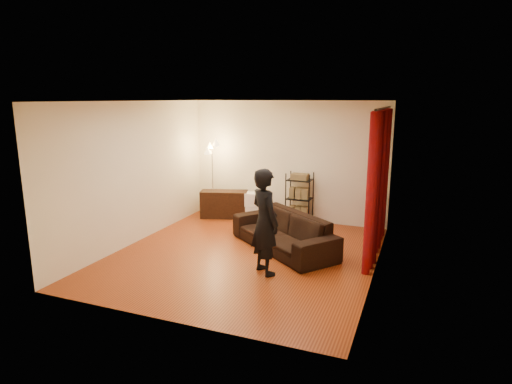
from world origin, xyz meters
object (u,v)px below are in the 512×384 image
at_px(person, 265,222).
at_px(media_cabinet, 224,204).
at_px(floor_lamp, 213,180).
at_px(storage_boxes, 254,206).
at_px(wire_shelf, 299,199).
at_px(sofa, 283,232).

relative_size(person, media_cabinet, 1.56).
bearing_deg(floor_lamp, storage_boxes, 12.28).
distance_m(storage_boxes, wire_shelf, 1.10).
distance_m(media_cabinet, wire_shelf, 1.80).
xyz_separation_m(media_cabinet, wire_shelf, (1.78, 0.12, 0.26)).
bearing_deg(floor_lamp, sofa, -33.64).
relative_size(person, wire_shelf, 1.47).
relative_size(storage_boxes, wire_shelf, 0.55).
relative_size(person, storage_boxes, 2.70).
height_order(person, wire_shelf, person).
height_order(storage_boxes, floor_lamp, floor_lamp).
relative_size(storage_boxes, floor_lamp, 0.35).
height_order(sofa, floor_lamp, floor_lamp).
relative_size(sofa, person, 1.35).
height_order(media_cabinet, floor_lamp, floor_lamp).
distance_m(wire_shelf, floor_lamp, 2.06).
relative_size(person, floor_lamp, 0.95).
bearing_deg(wire_shelf, person, -96.59).
bearing_deg(wire_shelf, storage_boxes, 169.63).
xyz_separation_m(storage_boxes, wire_shelf, (1.07, 0.02, 0.26)).
xyz_separation_m(wire_shelf, floor_lamp, (-2.02, -0.23, 0.31)).
height_order(media_cabinet, storage_boxes, media_cabinet).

